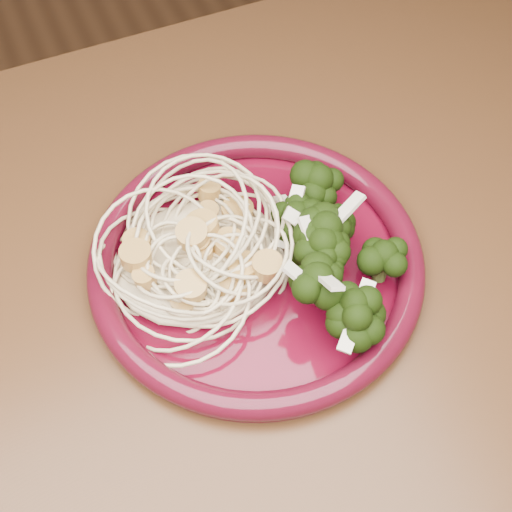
{
  "coord_description": "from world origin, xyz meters",
  "views": [
    {
      "loc": [
        -0.18,
        -0.28,
        1.28
      ],
      "look_at": [
        -0.04,
        0.05,
        0.77
      ],
      "focal_mm": 50.0,
      "sensor_mm": 36.0,
      "label": 1
    }
  ],
  "objects": [
    {
      "name": "dining_table",
      "position": [
        0.0,
        0.0,
        0.65
      ],
      "size": [
        1.2,
        0.8,
        0.75
      ],
      "color": "#472814",
      "rests_on": "ground"
    },
    {
      "name": "dinner_plate",
      "position": [
        -0.04,
        0.05,
        0.76
      ],
      "size": [
        0.39,
        0.39,
        0.02
      ],
      "rotation": [
        0.0,
        0.0,
        -0.42
      ],
      "color": "#480515",
      "rests_on": "dining_table"
    },
    {
      "name": "spaghetti_pile",
      "position": [
        -0.08,
        0.07,
        0.77
      ],
      "size": [
        0.2,
        0.19,
        0.03
      ],
      "primitive_type": "ellipsoid",
      "rotation": [
        0.0,
        0.0,
        -0.42
      ],
      "color": "beige",
      "rests_on": "dinner_plate"
    },
    {
      "name": "scallop_cluster",
      "position": [
        -0.08,
        0.07,
        0.81
      ],
      "size": [
        0.18,
        0.18,
        0.05
      ],
      "primitive_type": null,
      "rotation": [
        0.0,
        0.0,
        -0.42
      ],
      "color": "tan",
      "rests_on": "spaghetti_pile"
    },
    {
      "name": "broccoli_pile",
      "position": [
        0.02,
        0.02,
        0.78
      ],
      "size": [
        0.16,
        0.19,
        0.06
      ],
      "primitive_type": "ellipsoid",
      "rotation": [
        0.0,
        0.0,
        -0.42
      ],
      "color": "black",
      "rests_on": "dinner_plate"
    },
    {
      "name": "onion_garnish",
      "position": [
        0.02,
        0.02,
        0.82
      ],
      "size": [
        0.11,
        0.12,
        0.06
      ],
      "primitive_type": null,
      "rotation": [
        0.0,
        0.0,
        -0.42
      ],
      "color": "beige",
      "rests_on": "broccoli_pile"
    }
  ]
}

